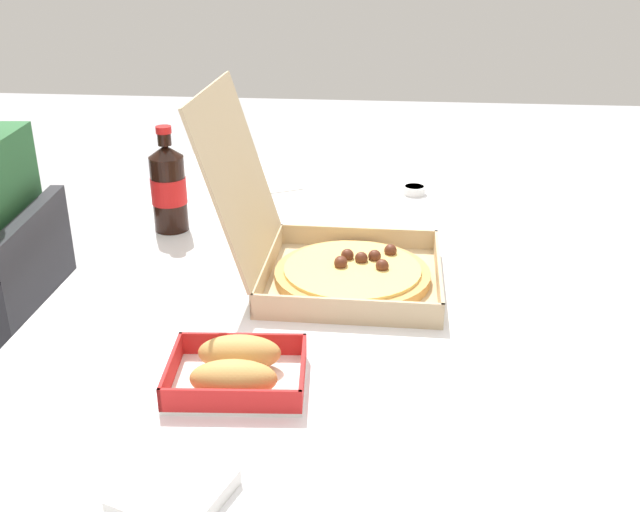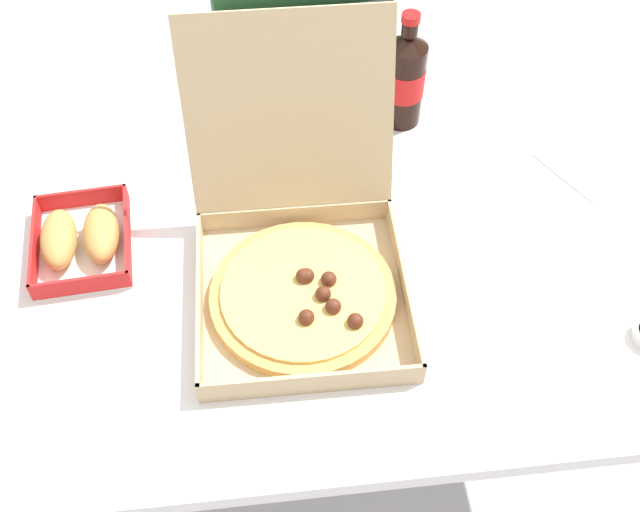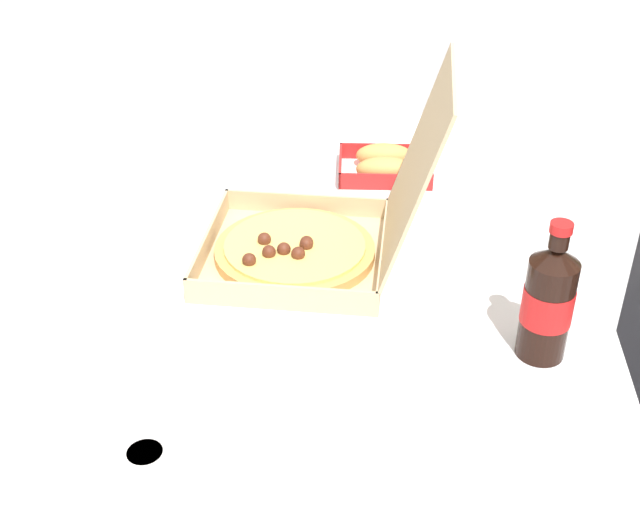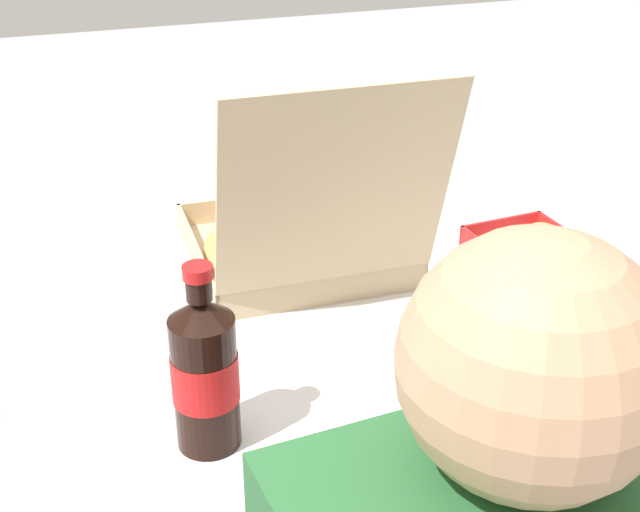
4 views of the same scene
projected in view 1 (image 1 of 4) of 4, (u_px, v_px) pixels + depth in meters
dining_table at (293, 305)px, 1.41m from camera, size 1.48×0.82×0.75m
pizza_box_open at (333, 258)px, 1.32m from camera, size 0.32×0.41×0.35m
bread_side_box at (237, 369)px, 1.02m from camera, size 0.16×0.20×0.06m
cola_bottle at (169, 187)px, 1.53m from camera, size 0.07×0.07×0.22m
paper_menu at (263, 180)px, 1.87m from camera, size 0.26×0.23×0.00m
napkin_pile at (174, 492)px, 0.82m from camera, size 0.14×0.14×0.02m
dipping_sauce_cup at (414, 190)px, 1.77m from camera, size 0.06×0.06×0.02m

